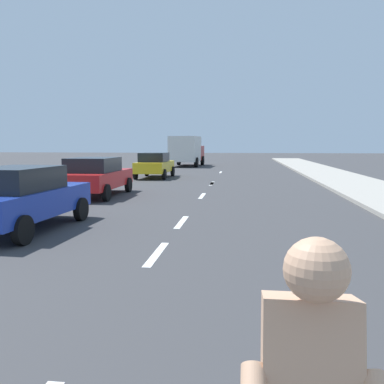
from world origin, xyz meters
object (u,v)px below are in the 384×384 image
at_px(delivery_truck, 187,150).
at_px(parked_car_blue, 21,197).
at_px(parked_car_red, 95,176).
at_px(parked_car_yellow, 155,164).

bearing_deg(delivery_truck, parked_car_blue, -87.54).
relative_size(parked_car_red, delivery_truck, 0.70).
bearing_deg(parked_car_red, delivery_truck, 88.31).
distance_m(parked_car_blue, delivery_truck, 29.60).
xyz_separation_m(parked_car_yellow, delivery_truck, (0.17, 13.65, 0.67)).
height_order(parked_car_red, delivery_truck, delivery_truck).
bearing_deg(parked_car_red, parked_car_blue, -85.38).
distance_m(parked_car_blue, parked_car_red, 6.73).
xyz_separation_m(parked_car_blue, parked_car_red, (-0.55, 6.70, 0.00)).
relative_size(parked_car_yellow, delivery_truck, 0.66).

